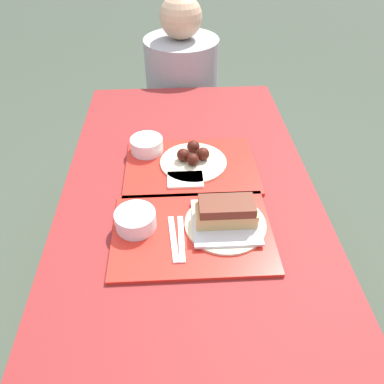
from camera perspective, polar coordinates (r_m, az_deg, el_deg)
The scene contains 14 objects.
ground_plane at distance 1.79m, azimuth -0.24°, elevation -19.73°, with size 12.00×12.00×0.00m, color #424C3D.
picnic_table at distance 1.25m, azimuth -0.32°, elevation -4.54°, with size 0.82×1.59×0.77m.
picnic_bench_far at distance 2.23m, azimuth -1.61°, elevation 9.05°, with size 0.78×0.28×0.47m.
tray_near at distance 1.07m, azimuth 0.06°, elevation -6.16°, with size 0.45×0.33×0.01m.
tray_far at distance 1.30m, azimuth -0.14°, elevation 3.94°, with size 0.45×0.33×0.01m.
bowl_coleslaw_near at distance 1.07m, azimuth -8.61°, elevation -4.11°, with size 0.12×0.12×0.05m.
brisket_sandwich_plate at distance 1.07m, azimuth 5.18°, elevation -3.78°, with size 0.24×0.24×0.09m.
plastic_fork_near at distance 1.05m, azimuth -2.86°, elevation -7.10°, with size 0.03×0.17×0.00m.
plastic_knife_near at distance 1.04m, azimuth -1.65°, elevation -7.06°, with size 0.02×0.17×0.00m.
condiment_packet at distance 1.12m, azimuth 0.96°, elevation -3.04°, with size 0.04×0.03×0.01m.
bowl_coleslaw_far at distance 1.36m, azimuth -6.91°, elevation 7.23°, with size 0.12×0.12×0.05m.
wings_plate_far at distance 1.31m, azimuth 0.19°, elevation 5.18°, with size 0.23×0.23×0.05m.
napkin_far at distance 1.23m, azimuth -1.03°, elevation 1.91°, with size 0.12×0.08×0.01m.
person_seated_across at distance 2.07m, azimuth -1.55°, elevation 17.25°, with size 0.38×0.38×0.67m.
Camera 1 is at (-0.04, -0.88, 1.56)m, focal length 35.00 mm.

